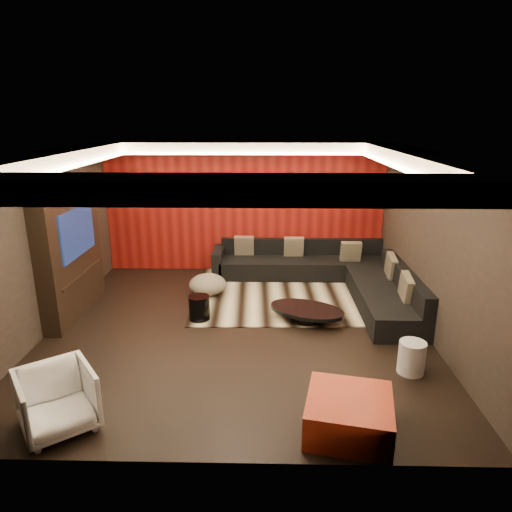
{
  "coord_description": "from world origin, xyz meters",
  "views": [
    {
      "loc": [
        0.46,
        -6.72,
        3.32
      ],
      "look_at": [
        0.3,
        0.6,
        1.05
      ],
      "focal_mm": 32.0,
      "sensor_mm": 36.0,
      "label": 1
    }
  ],
  "objects_px": {
    "orange_ottoman": "(349,415)",
    "armchair": "(57,400)",
    "drum_stool": "(199,308)",
    "coffee_table": "(307,314)",
    "white_side_table": "(412,357)",
    "sectional_sofa": "(329,275)"
  },
  "relations": [
    {
      "from": "white_side_table",
      "to": "armchair",
      "type": "bearing_deg",
      "value": -163.69
    },
    {
      "from": "armchair",
      "to": "coffee_table",
      "type": "bearing_deg",
      "value": 6.78
    },
    {
      "from": "white_side_table",
      "to": "orange_ottoman",
      "type": "distance_m",
      "value": 1.6
    },
    {
      "from": "coffee_table",
      "to": "armchair",
      "type": "height_order",
      "value": "armchair"
    },
    {
      "from": "coffee_table",
      "to": "drum_stool",
      "type": "distance_m",
      "value": 1.81
    },
    {
      "from": "sectional_sofa",
      "to": "white_side_table",
      "type": "bearing_deg",
      "value": -77.6
    },
    {
      "from": "drum_stool",
      "to": "orange_ottoman",
      "type": "relative_size",
      "value": 0.46
    },
    {
      "from": "coffee_table",
      "to": "white_side_table",
      "type": "relative_size",
      "value": 2.85
    },
    {
      "from": "armchair",
      "to": "white_side_table",
      "type": "bearing_deg",
      "value": -20.4
    },
    {
      "from": "white_side_table",
      "to": "armchair",
      "type": "height_order",
      "value": "armchair"
    },
    {
      "from": "white_side_table",
      "to": "orange_ottoman",
      "type": "relative_size",
      "value": 0.49
    },
    {
      "from": "coffee_table",
      "to": "white_side_table",
      "type": "height_order",
      "value": "white_side_table"
    },
    {
      "from": "orange_ottoman",
      "to": "coffee_table",
      "type": "bearing_deg",
      "value": 94.58
    },
    {
      "from": "drum_stool",
      "to": "sectional_sofa",
      "type": "bearing_deg",
      "value": 33.25
    },
    {
      "from": "coffee_table",
      "to": "sectional_sofa",
      "type": "distance_m",
      "value": 1.67
    },
    {
      "from": "drum_stool",
      "to": "white_side_table",
      "type": "relative_size",
      "value": 0.93
    },
    {
      "from": "orange_ottoman",
      "to": "armchair",
      "type": "distance_m",
      "value": 3.18
    },
    {
      "from": "sectional_sofa",
      "to": "drum_stool",
      "type": "bearing_deg",
      "value": -146.75
    },
    {
      "from": "orange_ottoman",
      "to": "armchair",
      "type": "relative_size",
      "value": 1.18
    },
    {
      "from": "armchair",
      "to": "sectional_sofa",
      "type": "distance_m",
      "value": 5.62
    },
    {
      "from": "armchair",
      "to": "sectional_sofa",
      "type": "bearing_deg",
      "value": 14.31
    },
    {
      "from": "coffee_table",
      "to": "sectional_sofa",
      "type": "bearing_deg",
      "value": 69.7
    }
  ]
}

